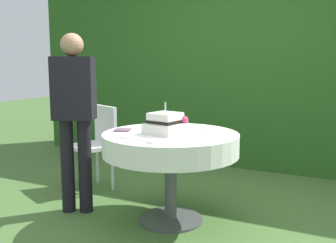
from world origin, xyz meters
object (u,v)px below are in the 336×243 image
(napkin_stack, at_px, (123,130))
(standing_person, at_px, (74,111))
(cake_table, at_px, (171,145))
(serving_plate_right, at_px, (129,137))
(serving_plate_far, at_px, (154,141))
(serving_plate_near, at_px, (207,127))
(garden_chair, at_px, (98,139))
(wedding_cake, at_px, (166,124))
(serving_plate_left, at_px, (152,127))

(napkin_stack, bearing_deg, standing_person, -166.76)
(cake_table, xyz_separation_m, standing_person, (-0.86, -0.19, 0.27))
(serving_plate_right, xyz_separation_m, standing_person, (-0.65, 0.14, 0.16))
(serving_plate_far, xyz_separation_m, standing_person, (-0.91, 0.21, 0.16))
(napkin_stack, xyz_separation_m, standing_person, (-0.44, -0.10, 0.16))
(serving_plate_near, distance_m, garden_chair, 1.29)
(wedding_cake, relative_size, garden_chair, 0.37)
(wedding_cake, height_order, napkin_stack, wedding_cake)
(cake_table, xyz_separation_m, serving_plate_right, (-0.20, -0.33, 0.11))
(serving_plate_near, height_order, napkin_stack, napkin_stack)
(standing_person, bearing_deg, serving_plate_left, 33.82)
(cake_table, height_order, serving_plate_right, serving_plate_right)
(serving_plate_near, relative_size, serving_plate_far, 0.95)
(wedding_cake, distance_m, standing_person, 0.85)
(serving_plate_far, bearing_deg, wedding_cake, 102.51)
(serving_plate_near, xyz_separation_m, serving_plate_far, (-0.12, -0.79, 0.00))
(serving_plate_near, bearing_deg, serving_plate_right, -117.99)
(serving_plate_far, height_order, garden_chair, garden_chair)
(cake_table, xyz_separation_m, serving_plate_far, (0.05, -0.40, 0.11))
(serving_plate_far, xyz_separation_m, napkin_stack, (-0.48, 0.31, 0.00))
(serving_plate_left, bearing_deg, wedding_cake, -42.15)
(wedding_cake, height_order, serving_plate_left, wedding_cake)
(napkin_stack, relative_size, standing_person, 0.08)
(serving_plate_left, bearing_deg, garden_chair, 162.37)
(serving_plate_near, xyz_separation_m, garden_chair, (-1.27, 0.06, -0.23))
(wedding_cake, height_order, garden_chair, wedding_cake)
(serving_plate_left, bearing_deg, serving_plate_near, 22.77)
(napkin_stack, distance_m, standing_person, 0.47)
(serving_plate_far, bearing_deg, standing_person, 166.95)
(cake_table, height_order, napkin_stack, napkin_stack)
(cake_table, bearing_deg, serving_plate_far, -82.14)
(wedding_cake, xyz_separation_m, serving_plate_near, (0.20, 0.43, -0.08))
(wedding_cake, height_order, serving_plate_right, wedding_cake)
(cake_table, bearing_deg, serving_plate_right, -121.99)
(napkin_stack, bearing_deg, serving_plate_left, 64.25)
(serving_plate_right, xyz_separation_m, napkin_stack, (-0.22, 0.24, 0.00))
(cake_table, relative_size, serving_plate_far, 9.66)
(serving_plate_right, height_order, standing_person, standing_person)
(wedding_cake, bearing_deg, serving_plate_right, -122.06)
(serving_plate_near, bearing_deg, garden_chair, 177.21)
(serving_plate_near, height_order, garden_chair, garden_chair)
(serving_plate_near, height_order, serving_plate_right, same)
(serving_plate_right, relative_size, napkin_stack, 0.98)
(serving_plate_near, bearing_deg, serving_plate_far, -98.81)
(serving_plate_near, height_order, standing_person, standing_person)
(wedding_cake, distance_m, serving_plate_far, 0.37)
(wedding_cake, height_order, serving_plate_far, wedding_cake)
(serving_plate_right, bearing_deg, garden_chair, 138.78)
(serving_plate_left, height_order, napkin_stack, napkin_stack)
(serving_plate_right, height_order, napkin_stack, napkin_stack)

